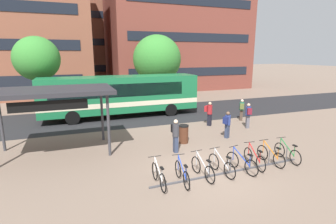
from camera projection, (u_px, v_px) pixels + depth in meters
ground at (207, 171)px, 11.01m from camera, size 200.00×200.00×0.00m
bus_lane_asphalt at (141, 115)px, 21.20m from camera, size 80.00×7.20×0.01m
city_bus at (122, 94)px, 20.32m from camera, size 12.05×2.67×3.20m
bike_rack at (230, 171)px, 10.85m from camera, size 7.16×0.25×0.70m
parked_bicycle_white_0 at (159, 176)px, 9.73m from camera, size 0.52×1.72×0.99m
parked_bicycle_blue_1 at (182, 174)px, 9.91m from camera, size 0.52×1.72×0.99m
parked_bicycle_silver_2 at (203, 169)px, 10.34m from camera, size 0.52×1.72×0.99m
parked_bicycle_silver_3 at (221, 165)px, 10.67m from camera, size 0.52×1.72×0.99m
parked_bicycle_blue_4 at (242, 163)px, 10.90m from camera, size 0.57×1.69×0.99m
parked_bicycle_red_5 at (254, 159)px, 11.35m from camera, size 0.52×1.72×0.99m
parked_bicycle_orange_6 at (271, 156)px, 11.68m from camera, size 0.52×1.72×0.99m
parked_bicycle_green_7 at (287, 153)px, 12.01m from camera, size 0.52×1.72×0.99m
transit_shelter at (50, 93)px, 12.35m from camera, size 5.79×3.37×3.24m
commuter_olive_pack_0 at (242, 108)px, 19.22m from camera, size 0.55×0.60×1.61m
commuter_navy_pack_1 at (227, 123)px, 15.20m from camera, size 0.60×0.52×1.60m
commuter_maroon_pack_2 at (248, 114)px, 17.21m from camera, size 0.47×0.59×1.69m
commuter_black_pack_3 at (175, 133)px, 12.96m from camera, size 0.34×0.52×1.71m
commuter_red_pack_4 at (209, 112)px, 17.84m from camera, size 0.55×0.60×1.68m
trash_bin at (184, 134)px, 14.43m from camera, size 0.55×0.55×1.03m
street_tree_0 at (37, 59)px, 20.59m from camera, size 3.57×3.57×6.27m
street_tree_1 at (157, 59)px, 27.09m from camera, size 5.00×5.00×6.86m
building_right_wing at (176, 27)px, 37.83m from camera, size 19.25×11.63×17.44m
building_centre_block at (113, 34)px, 48.47m from camera, size 19.18×11.80×17.07m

